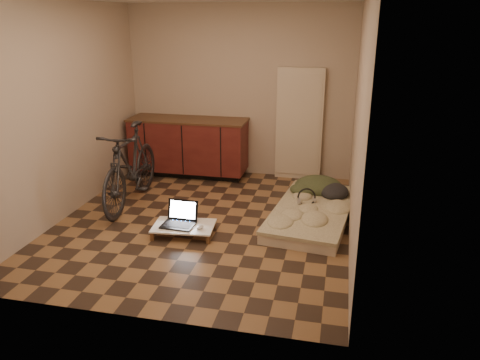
% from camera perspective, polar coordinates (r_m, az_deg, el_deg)
% --- Properties ---
extents(room_shell, '(3.50, 4.00, 2.60)m').
position_cam_1_polar(room_shell, '(5.43, -4.72, 7.54)').
color(room_shell, brown).
rests_on(room_shell, ground).
extents(cabinets, '(1.84, 0.62, 0.91)m').
position_cam_1_polar(cabinets, '(7.42, -6.26, 4.09)').
color(cabinets, black).
rests_on(cabinets, ground).
extents(appliance_panel, '(0.70, 0.10, 1.70)m').
position_cam_1_polar(appliance_panel, '(7.21, 7.25, 6.73)').
color(appliance_panel, beige).
rests_on(appliance_panel, ground).
extents(bicycle, '(0.64, 1.85, 1.18)m').
position_cam_1_polar(bicycle, '(6.32, -13.24, 2.15)').
color(bicycle, black).
rests_on(bicycle, ground).
extents(futon, '(1.11, 1.94, 0.16)m').
position_cam_1_polar(futon, '(5.94, 8.83, -3.94)').
color(futon, beige).
rests_on(futon, ground).
extents(clothing_pile, '(0.75, 0.65, 0.27)m').
position_cam_1_polar(clothing_pile, '(6.41, 10.00, -0.18)').
color(clothing_pile, '#343E24').
rests_on(clothing_pile, futon).
extents(headphones, '(0.32, 0.30, 0.17)m').
position_cam_1_polar(headphones, '(5.99, 8.12, -2.00)').
color(headphones, black).
rests_on(headphones, futon).
extents(lap_desk, '(0.74, 0.52, 0.12)m').
position_cam_1_polar(lap_desk, '(5.49, -6.86, -5.62)').
color(lap_desk, brown).
rests_on(lap_desk, ground).
extents(laptop, '(0.38, 0.35, 0.25)m').
position_cam_1_polar(laptop, '(5.49, -7.36, -4.85)').
color(laptop, black).
rests_on(laptop, lap_desk).
extents(mouse, '(0.08, 0.12, 0.04)m').
position_cam_1_polar(mouse, '(5.36, -4.90, -5.75)').
color(mouse, silver).
rests_on(mouse, lap_desk).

